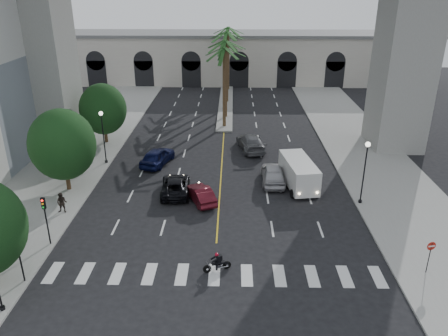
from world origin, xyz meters
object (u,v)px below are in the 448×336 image
at_px(traffic_signal_far, 45,213).
at_px(motorcycle_rider, 218,262).
at_px(lamp_post_left_far, 103,133).
at_px(car_b, 201,194).
at_px(lamp_post_right, 365,168).
at_px(do_not_enter_sign, 430,251).
at_px(pedestrian_a, 9,223).
at_px(car_d, 251,142).
at_px(car_e, 157,156).
at_px(pedestrian_b, 62,203).
at_px(cargo_van, 299,173).
at_px(traffic_signal_near, 17,247).
at_px(car_c, 175,186).
at_px(car_a, 273,174).

xyz_separation_m(traffic_signal_far, motorcycle_rider, (11.51, -2.56, -1.92)).
relative_size(lamp_post_left_far, car_b, 1.31).
height_order(lamp_post_right, do_not_enter_sign, lamp_post_right).
xyz_separation_m(lamp_post_right, traffic_signal_far, (-22.70, -6.50, -0.71)).
bearing_deg(pedestrian_a, do_not_enter_sign, -18.47).
bearing_deg(car_d, do_not_enter_sign, 104.38).
bearing_deg(motorcycle_rider, lamp_post_right, 19.47).
bearing_deg(car_d, lamp_post_right, 113.79).
bearing_deg(car_d, lamp_post_left_far, 5.88).
bearing_deg(car_e, pedestrian_a, 73.55).
xyz_separation_m(lamp_post_right, car_b, (-12.90, 0.19, -2.55)).
xyz_separation_m(car_e, pedestrian_b, (-5.70, -10.14, 0.13)).
bearing_deg(car_d, cargo_van, 101.98).
bearing_deg(do_not_enter_sign, traffic_signal_near, 171.11).
height_order(lamp_post_right, traffic_signal_far, lamp_post_right).
distance_m(lamp_post_left_far, car_c, 10.23).
height_order(motorcycle_rider, car_d, car_d).
distance_m(cargo_van, do_not_enter_sign, 13.79).
distance_m(cargo_van, pedestrian_b, 19.53).
bearing_deg(traffic_signal_far, cargo_van, 28.01).
distance_m(pedestrian_b, do_not_enter_sign, 26.00).
distance_m(car_a, car_b, 7.29).
xyz_separation_m(lamp_post_left_far, cargo_van, (18.20, -4.87, -1.85)).
bearing_deg(pedestrian_a, traffic_signal_near, -67.87).
relative_size(car_a, car_d, 0.89).
bearing_deg(pedestrian_b, car_d, 44.27).
height_order(lamp_post_right, motorcycle_rider, lamp_post_right).
height_order(lamp_post_left_far, car_d, lamp_post_left_far).
distance_m(motorcycle_rider, car_d, 21.51).
bearing_deg(car_d, motorcycle_rider, 71.93).
relative_size(car_a, car_c, 1.01).
height_order(cargo_van, pedestrian_a, cargo_van).
distance_m(car_b, pedestrian_a, 14.23).
xyz_separation_m(motorcycle_rider, car_d, (2.78, 21.32, 0.23)).
xyz_separation_m(car_a, car_b, (-6.20, -3.84, -0.19)).
xyz_separation_m(traffic_signal_near, pedestrian_a, (-3.36, 5.28, -1.58)).
height_order(traffic_signal_far, car_b, traffic_signal_far).
distance_m(car_c, pedestrian_b, 9.10).
bearing_deg(car_e, car_d, -139.57).
distance_m(lamp_post_right, car_e, 19.58).
relative_size(traffic_signal_near, pedestrian_b, 2.23).
bearing_deg(traffic_signal_far, traffic_signal_near, -90.00).
bearing_deg(car_d, car_c, 46.83).
bearing_deg(pedestrian_a, car_a, 15.21).
height_order(motorcycle_rider, pedestrian_b, pedestrian_b).
height_order(motorcycle_rider, cargo_van, cargo_van).
xyz_separation_m(cargo_van, pedestrian_a, (-21.46, -8.34, -0.44)).
xyz_separation_m(motorcycle_rider, cargo_van, (6.59, 12.18, 0.78)).
xyz_separation_m(car_b, pedestrian_a, (-13.16, -5.41, 0.26)).
bearing_deg(car_d, car_b, 58.97).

